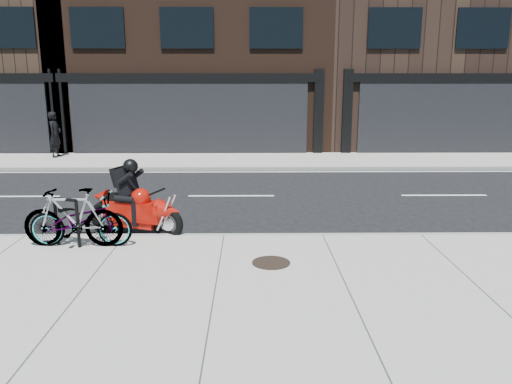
{
  "coord_description": "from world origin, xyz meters",
  "views": [
    {
      "loc": [
        0.53,
        -11.62,
        3.23
      ],
      "look_at": [
        0.65,
        -1.44,
        0.9
      ],
      "focal_mm": 35.0,
      "sensor_mm": 36.0,
      "label": 1
    }
  ],
  "objects_px": {
    "bicycle_rear": "(73,218)",
    "motorcycle": "(139,205)",
    "bicycle_front": "(81,220)",
    "bike_rack": "(67,218)",
    "pedestrian": "(55,134)",
    "manhole_cover": "(271,263)"
  },
  "relations": [
    {
      "from": "bicycle_front",
      "to": "bicycle_rear",
      "type": "xyz_separation_m",
      "value": [
        -0.13,
        -0.03,
        0.06
      ]
    },
    {
      "from": "bicycle_rear",
      "to": "pedestrian",
      "type": "height_order",
      "value": "pedestrian"
    },
    {
      "from": "motorcycle",
      "to": "manhole_cover",
      "type": "xyz_separation_m",
      "value": [
        2.66,
        -1.92,
        -0.53
      ]
    },
    {
      "from": "bicycle_front",
      "to": "pedestrian",
      "type": "bearing_deg",
      "value": 23.51
    },
    {
      "from": "bicycle_front",
      "to": "manhole_cover",
      "type": "relative_size",
      "value": 2.91
    },
    {
      "from": "bike_rack",
      "to": "manhole_cover",
      "type": "bearing_deg",
      "value": -14.11
    },
    {
      "from": "bicycle_front",
      "to": "motorcycle",
      "type": "distance_m",
      "value": 1.3
    },
    {
      "from": "bike_rack",
      "to": "pedestrian",
      "type": "relative_size",
      "value": 0.52
    },
    {
      "from": "bicycle_rear",
      "to": "pedestrian",
      "type": "bearing_deg",
      "value": -156.08
    },
    {
      "from": "bicycle_rear",
      "to": "motorcycle",
      "type": "bearing_deg",
      "value": 136.43
    },
    {
      "from": "bike_rack",
      "to": "motorcycle",
      "type": "height_order",
      "value": "motorcycle"
    },
    {
      "from": "bike_rack",
      "to": "pedestrian",
      "type": "distance_m",
      "value": 11.81
    },
    {
      "from": "motorcycle",
      "to": "bicycle_rear",
      "type": "bearing_deg",
      "value": -115.7
    },
    {
      "from": "bicycle_front",
      "to": "pedestrian",
      "type": "distance_m",
      "value": 11.91
    },
    {
      "from": "bicycle_front",
      "to": "bicycle_rear",
      "type": "distance_m",
      "value": 0.15
    },
    {
      "from": "pedestrian",
      "to": "bicycle_front",
      "type": "bearing_deg",
      "value": -149.38
    },
    {
      "from": "bike_rack",
      "to": "motorcycle",
      "type": "distance_m",
      "value": 1.49
    },
    {
      "from": "bicycle_front",
      "to": "pedestrian",
      "type": "xyz_separation_m",
      "value": [
        -4.61,
        10.98,
        0.4
      ]
    },
    {
      "from": "motorcycle",
      "to": "bike_rack",
      "type": "bearing_deg",
      "value": -120.0
    },
    {
      "from": "pedestrian",
      "to": "bicycle_rear",
      "type": "bearing_deg",
      "value": -150.03
    },
    {
      "from": "bicycle_front",
      "to": "bicycle_rear",
      "type": "relative_size",
      "value": 1.02
    },
    {
      "from": "pedestrian",
      "to": "bike_rack",
      "type": "bearing_deg",
      "value": -150.55
    }
  ]
}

